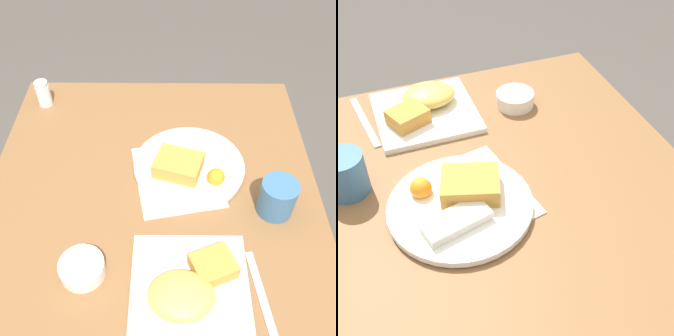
# 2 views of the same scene
# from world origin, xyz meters

# --- Properties ---
(dining_table) EXTENTS (0.83, 0.86, 0.75)m
(dining_table) POSITION_xyz_m (0.00, 0.00, 0.65)
(dining_table) COLOR brown
(dining_table) RESTS_ON ground_plane
(menu_card) EXTENTS (0.25, 0.27, 0.00)m
(menu_card) POSITION_xyz_m (0.06, 0.03, 0.75)
(menu_card) COLOR beige
(menu_card) RESTS_ON dining_table
(plate_square_near) EXTENTS (0.24, 0.24, 0.06)m
(plate_square_near) POSITION_xyz_m (0.08, -0.29, 0.77)
(plate_square_near) COLOR white
(plate_square_near) RESTS_ON dining_table
(plate_oval_far) EXTENTS (0.29, 0.29, 0.05)m
(plate_oval_far) POSITION_xyz_m (0.09, 0.05, 0.77)
(plate_oval_far) COLOR white
(plate_oval_far) RESTS_ON menu_card
(sauce_ramekin) EXTENTS (0.09, 0.09, 0.04)m
(sauce_ramekin) POSITION_xyz_m (-0.14, -0.24, 0.77)
(sauce_ramekin) COLOR white
(sauce_ramekin) RESTS_ON dining_table
(butter_knife) EXTENTS (0.05, 0.22, 0.00)m
(butter_knife) POSITION_xyz_m (0.23, -0.30, 0.75)
(butter_knife) COLOR silver
(butter_knife) RESTS_ON dining_table
(coffee_mug) EXTENTS (0.08, 0.08, 0.09)m
(coffee_mug) POSITION_xyz_m (0.29, -0.08, 0.80)
(coffee_mug) COLOR #386693
(coffee_mug) RESTS_ON dining_table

